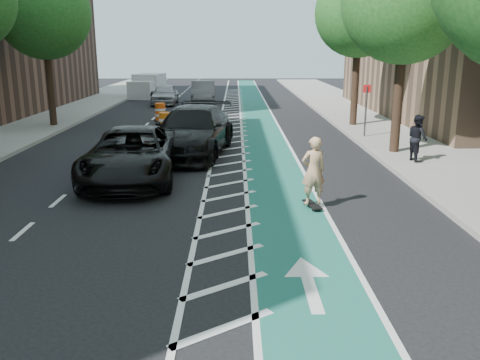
{
  "coord_description": "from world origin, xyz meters",
  "views": [
    {
      "loc": [
        1.7,
        -11.0,
        4.09
      ],
      "look_at": [
        1.79,
        0.44,
        1.1
      ],
      "focal_mm": 38.0,
      "sensor_mm": 36.0,
      "label": 1
    }
  ],
  "objects_px": {
    "skateboarder": "(313,171)",
    "suv_near": "(132,155)",
    "suv_far": "(192,131)",
    "barrel_a": "(138,144)"
  },
  "relations": [
    {
      "from": "skateboarder",
      "to": "suv_far",
      "type": "height_order",
      "value": "skateboarder"
    },
    {
      "from": "skateboarder",
      "to": "suv_near",
      "type": "height_order",
      "value": "skateboarder"
    },
    {
      "from": "skateboarder",
      "to": "suv_far",
      "type": "relative_size",
      "value": 0.28
    },
    {
      "from": "suv_far",
      "to": "suv_near",
      "type": "bearing_deg",
      "value": -103.69
    },
    {
      "from": "suv_near",
      "to": "barrel_a",
      "type": "xyz_separation_m",
      "value": [
        -0.61,
        4.27,
        -0.44
      ]
    },
    {
      "from": "suv_near",
      "to": "suv_far",
      "type": "relative_size",
      "value": 0.93
    },
    {
      "from": "skateboarder",
      "to": "barrel_a",
      "type": "relative_size",
      "value": 2.23
    },
    {
      "from": "suv_near",
      "to": "suv_far",
      "type": "xyz_separation_m",
      "value": [
        1.59,
        4.01,
        0.11
      ]
    },
    {
      "from": "suv_near",
      "to": "suv_far",
      "type": "height_order",
      "value": "suv_far"
    },
    {
      "from": "skateboarder",
      "to": "suv_near",
      "type": "distance_m",
      "value": 6.09
    }
  ]
}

